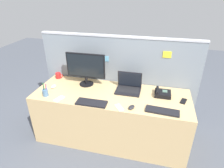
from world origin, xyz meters
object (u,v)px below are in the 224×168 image
(keyboard_spare, at_px, (92,103))
(desk_phone, at_px, (162,93))
(laptop, at_px, (129,86))
(keyboard_main, at_px, (162,111))
(cell_phone_silver_slab, at_px, (119,107))
(desktop_monitor, at_px, (86,67))
(cell_phone_white_slab, at_px, (59,99))
(computer_mouse_right_hand, at_px, (54,86))
(pen_cup, at_px, (45,92))
(cell_phone_black_slab, at_px, (183,101))
(computer_mouse_left_hand, at_px, (131,107))
(coffee_mug, at_px, (58,75))

(keyboard_spare, bearing_deg, desk_phone, 25.63)
(desk_phone, bearing_deg, keyboard_spare, -154.08)
(laptop, distance_m, keyboard_spare, 0.59)
(keyboard_main, height_order, cell_phone_silver_slab, keyboard_main)
(desktop_monitor, xyz_separation_m, keyboard_spare, (0.24, -0.47, -0.25))
(keyboard_main, bearing_deg, cell_phone_white_slab, -174.74)
(computer_mouse_right_hand, bearing_deg, desk_phone, 2.80)
(keyboard_main, xyz_separation_m, keyboard_spare, (-0.83, -0.03, 0.00))
(pen_cup, relative_size, cell_phone_black_slab, 1.38)
(pen_cup, relative_size, cell_phone_silver_slab, 1.35)
(computer_mouse_left_hand, xyz_separation_m, cell_phone_white_slab, (-0.92, -0.01, -0.01))
(pen_cup, bearing_deg, desk_phone, 14.06)
(desk_phone, relative_size, cell_phone_black_slab, 1.53)
(keyboard_spare, relative_size, cell_phone_white_slab, 2.66)
(desk_phone, bearing_deg, laptop, 174.77)
(laptop, height_order, computer_mouse_right_hand, laptop)
(desktop_monitor, xyz_separation_m, coffee_mug, (-0.49, 0.09, -0.22))
(computer_mouse_right_hand, relative_size, cell_phone_white_slab, 0.71)
(cell_phone_silver_slab, bearing_deg, cell_phone_white_slab, 142.89)
(computer_mouse_right_hand, relative_size, computer_mouse_left_hand, 1.00)
(keyboard_spare, height_order, computer_mouse_left_hand, computer_mouse_left_hand)
(laptop, distance_m, cell_phone_silver_slab, 0.45)
(computer_mouse_left_hand, distance_m, cell_phone_black_slab, 0.67)
(desktop_monitor, relative_size, keyboard_main, 1.48)
(keyboard_main, relative_size, cell_phone_silver_slab, 2.76)
(pen_cup, xyz_separation_m, coffee_mug, (-0.09, 0.53, -0.01))
(laptop, relative_size, coffee_mug, 2.83)
(pen_cup, bearing_deg, laptop, 21.79)
(desktop_monitor, xyz_separation_m, cell_phone_black_slab, (1.32, -0.16, -0.26))
(desk_phone, xyz_separation_m, computer_mouse_right_hand, (-1.48, -0.14, -0.02))
(keyboard_main, height_order, computer_mouse_right_hand, computer_mouse_right_hand)
(coffee_mug, bearing_deg, keyboard_main, -18.86)
(computer_mouse_left_hand, height_order, cell_phone_black_slab, computer_mouse_left_hand)
(coffee_mug, bearing_deg, keyboard_spare, -37.55)
(laptop, xyz_separation_m, coffee_mug, (-1.11, 0.12, -0.02))
(cell_phone_silver_slab, distance_m, cell_phone_black_slab, 0.81)
(computer_mouse_right_hand, bearing_deg, cell_phone_black_slab, -0.85)
(keyboard_main, distance_m, computer_mouse_left_hand, 0.35)
(keyboard_spare, xyz_separation_m, pen_cup, (-0.64, 0.03, 0.04))
(computer_mouse_right_hand, xyz_separation_m, cell_phone_silver_slab, (1.00, -0.27, -0.01))
(cell_phone_silver_slab, bearing_deg, cell_phone_black_slab, -13.06)
(desk_phone, xyz_separation_m, cell_phone_white_slab, (-1.26, -0.40, -0.03))
(keyboard_main, distance_m, cell_phone_white_slab, 1.27)
(keyboard_main, height_order, computer_mouse_left_hand, computer_mouse_left_hand)
(laptop, bearing_deg, desk_phone, -5.23)
(keyboard_spare, xyz_separation_m, computer_mouse_right_hand, (-0.65, 0.27, 0.01))
(desk_phone, distance_m, keyboard_spare, 0.92)
(coffee_mug, bearing_deg, pen_cup, -79.93)
(desk_phone, distance_m, computer_mouse_left_hand, 0.52)
(desktop_monitor, height_order, computer_mouse_left_hand, desktop_monitor)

